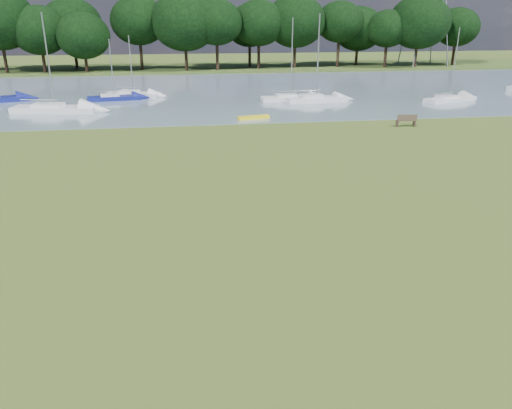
{
  "coord_description": "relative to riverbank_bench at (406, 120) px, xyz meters",
  "views": [
    {
      "loc": [
        -3.16,
        -20.14,
        8.67
      ],
      "look_at": [
        -0.34,
        -2.0,
        1.74
      ],
      "focal_mm": 35.0,
      "sensor_mm": 36.0,
      "label": 1
    }
  ],
  "objects": [
    {
      "name": "ground",
      "position": [
        -15.67,
        -18.97,
        -0.52
      ],
      "size": [
        220.0,
        220.0,
        0.0
      ],
      "primitive_type": "plane",
      "color": "olive"
    },
    {
      "name": "river",
      "position": [
        -15.67,
        23.03,
        -0.52
      ],
      "size": [
        220.0,
        40.0,
        0.1
      ],
      "primitive_type": "cube",
      "color": "slate",
      "rests_on": "ground"
    },
    {
      "name": "far_bank",
      "position": [
        -15.67,
        53.03,
        -0.52
      ],
      "size": [
        220.0,
        20.0,
        0.4
      ],
      "primitive_type": "cube",
      "color": "#4C6626",
      "rests_on": "ground"
    },
    {
      "name": "riverbank_bench",
      "position": [
        0.0,
        0.0,
        0.0
      ],
      "size": [
        1.72,
        0.68,
        1.04
      ],
      "rotation": [
        0.0,
        0.0,
        -0.1
      ],
      "color": "brown",
      "rests_on": "ground"
    },
    {
      "name": "kayak",
      "position": [
        -12.18,
        5.03,
        -0.33
      ],
      "size": [
        2.97,
        1.3,
        0.29
      ],
      "primitive_type": "cube",
      "rotation": [
        0.0,
        0.0,
        0.22
      ],
      "color": "yellow",
      "rests_on": "river"
    },
    {
      "name": "tree_line",
      "position": [
        -25.08,
        49.03,
        6.7
      ],
      "size": [
        125.39,
        10.07,
        12.19
      ],
      "color": "black",
      "rests_on": "far_bank"
    },
    {
      "name": "sailboat_0",
      "position": [
        -4.23,
        13.27,
        0.06
      ],
      "size": [
        6.67,
        2.41,
        8.93
      ],
      "rotation": [
        0.0,
        0.0,
        0.09
      ],
      "color": "white",
      "rests_on": "river"
    },
    {
      "name": "sailboat_2",
      "position": [
        -30.69,
        11.47,
        0.01
      ],
      "size": [
        8.27,
        3.63,
        9.01
      ],
      "rotation": [
        0.0,
        0.0,
        -0.18
      ],
      "color": "white",
      "rests_on": "river"
    },
    {
      "name": "sailboat_3",
      "position": [
        10.29,
        11.59,
        -0.08
      ],
      "size": [
        6.55,
        3.85,
        7.57
      ],
      "rotation": [
        0.0,
        0.0,
        0.35
      ],
      "color": "white",
      "rests_on": "river"
    },
    {
      "name": "sailboat_5",
      "position": [
        -6.71,
        14.63,
        -0.02
      ],
      "size": [
        6.49,
        1.96,
        8.53
      ],
      "rotation": [
        0.0,
        0.0,
        0.02
      ],
      "color": "white",
      "rests_on": "river"
    },
    {
      "name": "sailboat_6",
      "position": [
        -23.92,
        20.4,
        -0.05
      ],
      "size": [
        6.25,
        3.5,
        6.69
      ],
      "rotation": [
        0.0,
        0.0,
        -0.32
      ],
      "color": "white",
      "rests_on": "river"
    },
    {
      "name": "sailboat_8",
      "position": [
        -25.78,
        18.01,
        -0.07
      ],
      "size": [
        5.94,
        2.45,
        6.39
      ],
      "rotation": [
        0.0,
        0.0,
        0.15
      ],
      "color": "navy",
      "rests_on": "river"
    }
  ]
}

